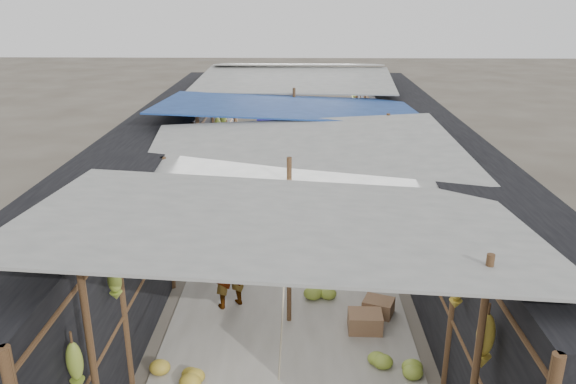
# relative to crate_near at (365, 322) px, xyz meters

# --- Properties ---
(aisle_slab) EXTENTS (3.60, 16.00, 0.02)m
(aisle_slab) POSITION_rel_crate_near_xyz_m (-1.12, 3.74, -0.14)
(aisle_slab) COLOR #9E998E
(aisle_slab) RESTS_ON ground
(stall_left) EXTENTS (1.40, 15.00, 2.30)m
(stall_left) POSITION_rel_crate_near_xyz_m (-3.82, 3.74, 1.00)
(stall_left) COLOR black
(stall_left) RESTS_ON ground
(stall_right) EXTENTS (1.40, 15.00, 2.30)m
(stall_right) POSITION_rel_crate_near_xyz_m (1.58, 3.74, 1.00)
(stall_right) COLOR black
(stall_right) RESTS_ON ground
(crate_near) EXTENTS (0.50, 0.41, 0.30)m
(crate_near) POSITION_rel_crate_near_xyz_m (0.00, 0.00, 0.00)
(crate_near) COLOR #8B6547
(crate_near) RESTS_ON ground
(crate_mid) EXTENTS (0.54, 0.49, 0.27)m
(crate_mid) POSITION_rel_crate_near_xyz_m (0.25, 0.44, -0.02)
(crate_mid) COLOR #8B6547
(crate_mid) RESTS_ON ground
(crate_back) EXTENTS (0.53, 0.47, 0.30)m
(crate_back) POSITION_rel_crate_near_xyz_m (-1.23, 4.45, 0.00)
(crate_back) COLOR #8B6547
(crate_back) RESTS_ON ground
(black_basin) EXTENTS (0.54, 0.54, 0.16)m
(black_basin) POSITION_rel_crate_near_xyz_m (0.58, 4.61, -0.07)
(black_basin) COLOR black
(black_basin) RESTS_ON ground
(vendor_elderly) EXTENTS (0.71, 0.65, 1.62)m
(vendor_elderly) POSITION_rel_crate_near_xyz_m (-2.08, 0.64, 0.66)
(vendor_elderly) COLOR silver
(vendor_elderly) RESTS_ON ground
(shopper_blue) EXTENTS (0.93, 0.79, 1.69)m
(shopper_blue) POSITION_rel_crate_near_xyz_m (-1.84, 3.50, 0.70)
(shopper_blue) COLOR navy
(shopper_blue) RESTS_ON ground
(vendor_seated) EXTENTS (0.38, 0.54, 0.77)m
(vendor_seated) POSITION_rel_crate_near_xyz_m (0.15, 6.19, 0.24)
(vendor_seated) COLOR #544D49
(vendor_seated) RESTS_ON ground
(market_canopy) EXTENTS (5.62, 15.20, 2.77)m
(market_canopy) POSITION_rel_crate_near_xyz_m (-1.10, 4.07, 2.26)
(market_canopy) COLOR brown
(market_canopy) RESTS_ON ground
(hanging_bananas) EXTENTS (3.95, 13.93, 0.78)m
(hanging_bananas) POSITION_rel_crate_near_xyz_m (-1.14, 3.90, 1.53)
(hanging_bananas) COLOR olive
(hanging_bananas) RESTS_ON ground
(floor_bananas) EXTENTS (3.69, 9.34, 0.34)m
(floor_bananas) POSITION_rel_crate_near_xyz_m (-1.19, 3.07, -0.00)
(floor_bananas) COLOR olive
(floor_bananas) RESTS_ON ground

